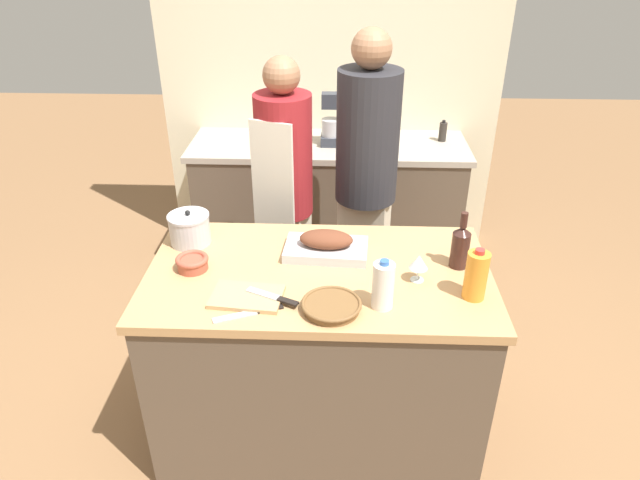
% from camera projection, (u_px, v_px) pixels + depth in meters
% --- Properties ---
extents(ground_plane, '(12.00, 12.00, 0.00)m').
position_uv_depth(ground_plane, '(319.00, 423.00, 2.92)').
color(ground_plane, '#8E6642').
extents(kitchen_island, '(1.48, 0.84, 0.93)m').
position_uv_depth(kitchen_island, '(319.00, 353.00, 2.69)').
color(kitchen_island, brown).
rests_on(kitchen_island, ground_plane).
extents(back_counter, '(1.88, 0.60, 0.91)m').
position_uv_depth(back_counter, '(328.00, 204.00, 4.08)').
color(back_counter, brown).
rests_on(back_counter, ground_plane).
extents(back_wall, '(2.38, 0.10, 2.55)m').
position_uv_depth(back_wall, '(330.00, 77.00, 3.98)').
color(back_wall, beige).
rests_on(back_wall, ground_plane).
extents(roasting_pan, '(0.38, 0.24, 0.12)m').
position_uv_depth(roasting_pan, '(326.00, 246.00, 2.55)').
color(roasting_pan, '#BCBCC1').
rests_on(roasting_pan, kitchen_island).
extents(wicker_basket, '(0.24, 0.24, 0.04)m').
position_uv_depth(wicker_basket, '(331.00, 306.00, 2.20)').
color(wicker_basket, brown).
rests_on(wicker_basket, kitchen_island).
extents(cutting_board, '(0.30, 0.21, 0.02)m').
position_uv_depth(cutting_board, '(247.00, 297.00, 2.27)').
color(cutting_board, tan).
rests_on(cutting_board, kitchen_island).
extents(stock_pot, '(0.19, 0.19, 0.17)m').
position_uv_depth(stock_pot, '(190.00, 229.00, 2.63)').
color(stock_pot, '#B7B7BC').
rests_on(stock_pot, kitchen_island).
extents(mixing_bowl, '(0.14, 0.14, 0.06)m').
position_uv_depth(mixing_bowl, '(192.00, 262.00, 2.45)').
color(mixing_bowl, '#A84C38').
rests_on(mixing_bowl, kitchen_island).
extents(juice_jug, '(0.09, 0.09, 0.22)m').
position_uv_depth(juice_jug, '(476.00, 275.00, 2.24)').
color(juice_jug, orange).
rests_on(juice_jug, kitchen_island).
extents(milk_jug, '(0.09, 0.09, 0.21)m').
position_uv_depth(milk_jug, '(383.00, 285.00, 2.18)').
color(milk_jug, white).
rests_on(milk_jug, kitchen_island).
extents(wine_bottle_green, '(0.08, 0.08, 0.26)m').
position_uv_depth(wine_bottle_green, '(460.00, 246.00, 2.44)').
color(wine_bottle_green, '#381E19').
rests_on(wine_bottle_green, kitchen_island).
extents(wine_glass_left, '(0.08, 0.08, 0.12)m').
position_uv_depth(wine_glass_left, '(419.00, 262.00, 2.35)').
color(wine_glass_left, silver).
rests_on(wine_glass_left, kitchen_island).
extents(knife_chef, '(0.27, 0.13, 0.01)m').
position_uv_depth(knife_chef, '(251.00, 313.00, 2.19)').
color(knife_chef, '#B7B7BC').
rests_on(knife_chef, kitchen_island).
extents(knife_paring, '(0.22, 0.12, 0.01)m').
position_uv_depth(knife_paring, '(274.00, 297.00, 2.25)').
color(knife_paring, '#B7B7BC').
rests_on(knife_paring, cutting_board).
extents(stand_mixer, '(0.18, 0.14, 0.35)m').
position_uv_depth(stand_mixer, '(335.00, 124.00, 3.77)').
color(stand_mixer, '#333842').
rests_on(stand_mixer, back_counter).
extents(condiment_bottle_tall, '(0.07, 0.07, 0.18)m').
position_uv_depth(condiment_bottle_tall, '(381.00, 138.00, 3.71)').
color(condiment_bottle_tall, '#332D28').
rests_on(condiment_bottle_tall, back_counter).
extents(condiment_bottle_short, '(0.05, 0.05, 0.15)m').
position_uv_depth(condiment_bottle_short, '(443.00, 132.00, 3.87)').
color(condiment_bottle_short, '#332D28').
rests_on(condiment_bottle_short, back_counter).
extents(person_cook_aproned, '(0.32, 0.34, 1.66)m').
position_uv_depth(person_cook_aproned, '(285.00, 191.00, 3.16)').
color(person_cook_aproned, beige).
rests_on(person_cook_aproned, ground_plane).
extents(person_cook_guest, '(0.34, 0.34, 1.79)m').
position_uv_depth(person_cook_guest, '(366.00, 176.00, 3.17)').
color(person_cook_guest, beige).
rests_on(person_cook_guest, ground_plane).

